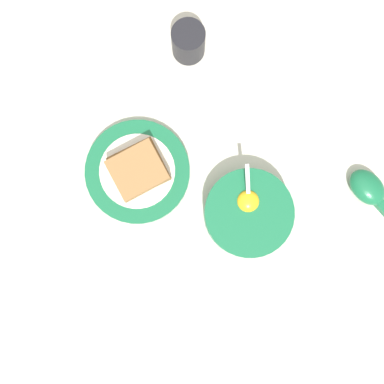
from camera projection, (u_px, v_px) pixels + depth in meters
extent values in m
plane|color=beige|center=(211.00, 167.00, 0.85)|extent=(3.00, 3.00, 0.00)
cylinder|color=#196B42|center=(248.00, 213.00, 0.81)|extent=(0.16, 0.16, 0.05)
cylinder|color=white|center=(249.00, 213.00, 0.80)|extent=(0.13, 0.13, 0.02)
ellipsoid|color=yellow|center=(248.00, 201.00, 0.79)|extent=(0.04, 0.04, 0.02)
cylinder|color=black|center=(257.00, 219.00, 0.79)|extent=(0.03, 0.03, 0.00)
ellipsoid|color=silver|center=(249.00, 203.00, 0.79)|extent=(0.03, 0.02, 0.01)
cube|color=silver|center=(248.00, 179.00, 0.78)|extent=(0.03, 0.05, 0.03)
cylinder|color=#196B42|center=(138.00, 172.00, 0.84)|extent=(0.20, 0.20, 0.02)
cylinder|color=white|center=(137.00, 171.00, 0.83)|extent=(0.14, 0.14, 0.00)
cube|color=brown|center=(139.00, 169.00, 0.82)|extent=(0.11, 0.10, 0.02)
cube|color=#9E7042|center=(137.00, 170.00, 0.80)|extent=(0.10, 0.10, 0.02)
ellipsoid|color=#196B42|center=(367.00, 187.00, 0.83)|extent=(0.06, 0.08, 0.03)
cylinder|color=black|center=(188.00, 42.00, 0.83)|extent=(0.06, 0.06, 0.07)
cylinder|color=#472B16|center=(188.00, 36.00, 0.81)|extent=(0.05, 0.05, 0.01)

